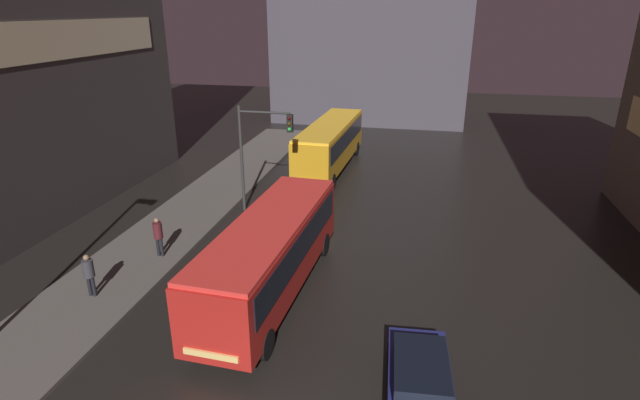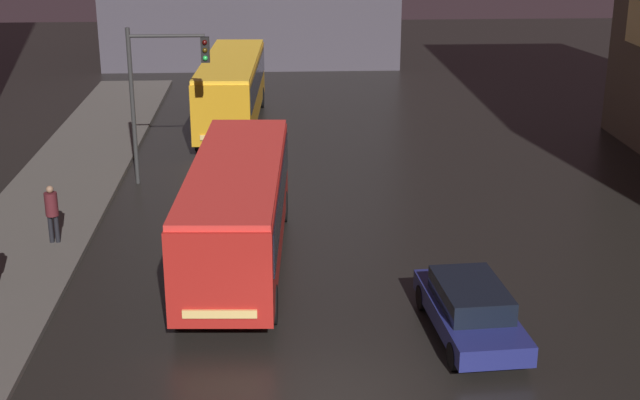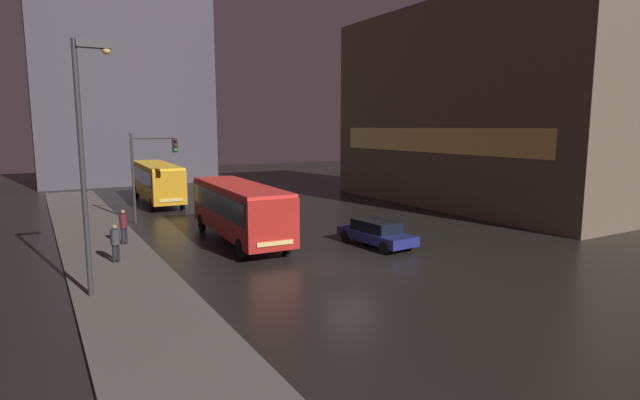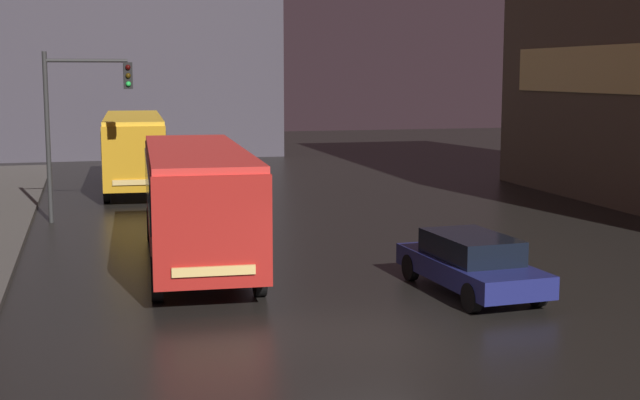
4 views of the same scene
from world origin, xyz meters
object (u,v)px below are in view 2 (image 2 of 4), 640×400
object	(u,v)px
pedestrian_mid	(52,209)
traffic_light_main	(160,80)
bus_far	(232,85)
car_taxi	(470,308)
bus_near	(237,203)

from	to	relation	value
pedestrian_mid	traffic_light_main	distance (m)	7.26
bus_far	car_taxi	size ratio (longest dim) A/B	2.36
bus_far	pedestrian_mid	bearing A→B (deg)	74.15
bus_near	pedestrian_mid	xyz separation A→B (m)	(-5.65, 1.72, -0.68)
car_taxi	bus_near	bearing A→B (deg)	-42.94
pedestrian_mid	traffic_light_main	size ratio (longest dim) A/B	0.31
bus_near	bus_far	bearing A→B (deg)	-84.17
car_taxi	traffic_light_main	bearing A→B (deg)	-59.20
car_taxi	bus_far	bearing A→B (deg)	-76.56
bus_far	traffic_light_main	bearing A→B (deg)	77.83
bus_far	car_taxi	distance (m)	21.88
bus_far	car_taxi	xyz separation A→B (m)	(6.53, -20.84, -1.27)
bus_near	bus_far	distance (m)	16.23
bus_near	car_taxi	world-z (taller)	bus_near
bus_near	car_taxi	size ratio (longest dim) A/B	2.23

